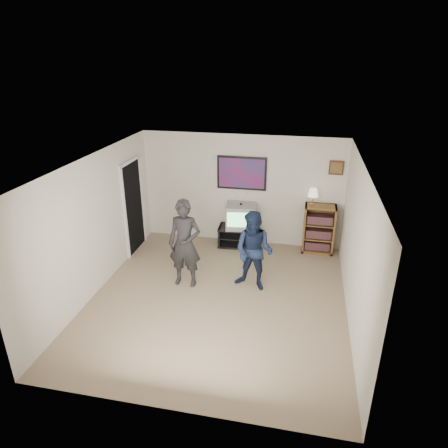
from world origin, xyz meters
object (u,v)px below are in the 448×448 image
(crt_television, at_px, (241,216))
(bookshelf, at_px, (319,229))
(person_short, at_px, (254,251))
(person_tall, at_px, (185,244))
(media_stand, at_px, (239,236))

(crt_television, bearing_deg, bookshelf, -5.94)
(bookshelf, distance_m, person_short, 2.14)
(person_tall, bearing_deg, bookshelf, 37.82)
(crt_television, xyz_separation_m, person_tall, (-0.74, -1.83, 0.12))
(media_stand, relative_size, person_tall, 0.55)
(media_stand, bearing_deg, person_short, -74.24)
(crt_television, distance_m, person_short, 1.79)
(media_stand, distance_m, crt_television, 0.50)
(media_stand, relative_size, crt_television, 1.45)
(media_stand, relative_size, person_short, 0.61)
(media_stand, height_order, person_short, person_short)
(bookshelf, xyz_separation_m, person_short, (-1.20, -1.76, 0.21))
(person_tall, xyz_separation_m, person_short, (1.27, 0.12, -0.09))
(crt_television, height_order, person_tall, person_tall)
(crt_television, relative_size, person_tall, 0.38)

